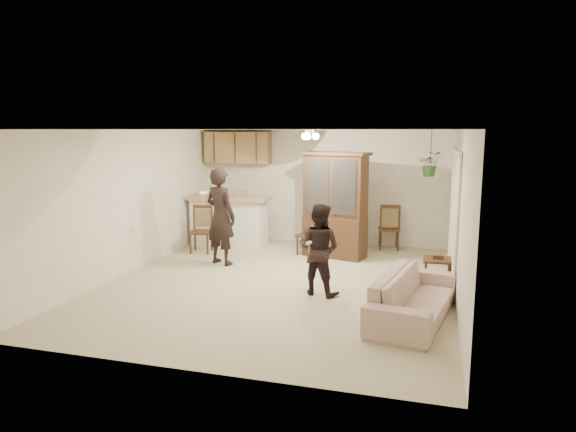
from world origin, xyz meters
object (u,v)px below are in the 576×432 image
(side_table, at_px, (437,273))
(chair_hutch_right, at_px, (389,236))
(chair_bar, at_px, (201,239))
(child, at_px, (319,251))
(chair_hutch_left, at_px, (309,242))
(china_hutch, at_px, (335,206))
(adult, at_px, (221,217))
(sofa, at_px, (414,292))

(side_table, xyz_separation_m, chair_hutch_right, (-0.97, 2.60, 0.02))
(side_table, distance_m, chair_bar, 4.82)
(side_table, height_order, chair_bar, chair_bar)
(child, xyz_separation_m, chair_bar, (-2.90, 1.98, -0.40))
(chair_hutch_right, bearing_deg, chair_hutch_left, 24.30)
(child, bearing_deg, china_hutch, -70.82)
(adult, relative_size, child, 1.33)
(sofa, height_order, chair_hutch_left, chair_hutch_left)
(chair_hutch_left, bearing_deg, chair_hutch_right, 56.78)
(adult, xyz_separation_m, child, (2.15, -1.25, -0.22))
(chair_hutch_left, bearing_deg, child, -49.26)
(side_table, relative_size, chair_hutch_right, 0.57)
(chair_bar, height_order, chair_hutch_left, chair_bar)
(sofa, xyz_separation_m, chair_bar, (-4.35, 2.66, -0.09))
(sofa, xyz_separation_m, child, (-1.45, 0.68, 0.31))
(child, bearing_deg, sofa, 169.22)
(sofa, height_order, side_table, sofa)
(child, height_order, chair_hutch_right, child)
(china_hutch, xyz_separation_m, side_table, (1.96, -1.66, -0.77))
(chair_hutch_left, bearing_deg, side_table, -9.43)
(sofa, bearing_deg, chair_bar, 69.32)
(child, relative_size, chair_hutch_right, 1.39)
(china_hutch, relative_size, chair_hutch_right, 2.13)
(child, xyz_separation_m, side_table, (1.76, 0.74, -0.42))
(china_hutch, bearing_deg, adult, -135.25)
(china_hutch, bearing_deg, child, -70.82)
(china_hutch, height_order, chair_bar, china_hutch)
(china_hutch, xyz_separation_m, chair_hutch_right, (0.99, 0.94, -0.75))
(adult, xyz_separation_m, chair_hutch_right, (2.93, 2.08, -0.63))
(child, relative_size, chair_bar, 1.40)
(adult, distance_m, china_hutch, 2.26)
(child, relative_size, china_hutch, 0.65)
(chair_bar, bearing_deg, chair_hutch_right, 9.71)
(sofa, bearing_deg, adult, 72.50)
(sofa, bearing_deg, side_table, -1.41)
(adult, distance_m, side_table, 3.99)
(chair_hutch_right, bearing_deg, chair_bar, 11.56)
(adult, bearing_deg, child, 171.28)
(chair_hutch_left, bearing_deg, china_hutch, 27.12)
(chair_bar, xyz_separation_m, chair_hutch_right, (3.69, 1.35, 0.00))
(adult, height_order, china_hutch, china_hutch)
(sofa, distance_m, chair_hutch_right, 4.07)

